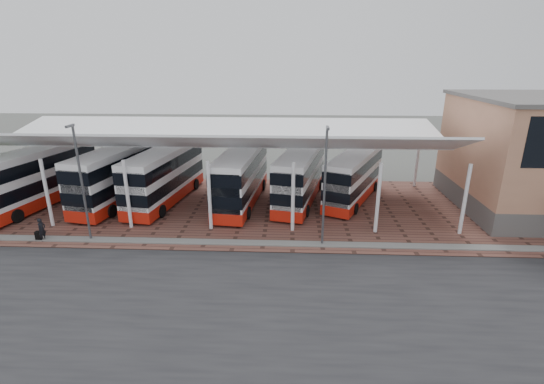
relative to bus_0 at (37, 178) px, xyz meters
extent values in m
plane|color=#4A4C47|center=(21.51, -12.83, -2.45)|extent=(140.00, 140.00, 0.00)
cube|color=black|center=(21.51, -13.83, -2.44)|extent=(120.00, 14.00, 0.02)
cube|color=brown|center=(23.51, 0.17, -2.42)|extent=(72.00, 16.00, 0.06)
cube|color=slate|center=(21.51, -6.63, -2.38)|extent=(120.00, 0.80, 0.14)
cylinder|color=white|center=(-2.49, 6.67, -0.15)|extent=(0.26, 0.26, 4.60)
cylinder|color=white|center=(3.51, -4.33, 0.15)|extent=(0.26, 0.26, 5.20)
cylinder|color=white|center=(3.51, 6.67, -0.15)|extent=(0.26, 0.26, 4.60)
cylinder|color=white|center=(9.51, -4.33, 0.15)|extent=(0.26, 0.26, 5.20)
cylinder|color=white|center=(9.51, 6.67, -0.15)|extent=(0.26, 0.26, 4.60)
cylinder|color=white|center=(15.51, -4.33, 0.15)|extent=(0.26, 0.26, 5.20)
cylinder|color=white|center=(15.51, 6.67, -0.15)|extent=(0.26, 0.26, 4.60)
cylinder|color=white|center=(21.51, -4.33, 0.15)|extent=(0.26, 0.26, 5.20)
cylinder|color=white|center=(21.51, 6.67, -0.15)|extent=(0.26, 0.26, 4.60)
cylinder|color=white|center=(27.51, -4.33, 0.15)|extent=(0.26, 0.26, 5.20)
cylinder|color=white|center=(27.51, 6.67, -0.15)|extent=(0.26, 0.26, 4.60)
cylinder|color=white|center=(33.51, -4.33, 0.15)|extent=(0.26, 0.26, 5.20)
cylinder|color=white|center=(33.51, 6.67, -0.15)|extent=(0.26, 0.26, 4.60)
cube|color=white|center=(15.51, -2.13, 3.65)|extent=(37.00, 4.95, 1.95)
cube|color=white|center=(15.51, 3.47, 3.45)|extent=(37.00, 7.12, 1.43)
cylinder|color=#4D4F54|center=(7.51, -6.53, 1.55)|extent=(0.16, 0.16, 8.00)
cube|color=#4D4F54|center=(7.51, -6.83, 5.55)|extent=(0.15, 0.90, 0.15)
cylinder|color=#4D4F54|center=(23.51, -6.53, 1.55)|extent=(0.16, 0.16, 8.00)
cube|color=#4D4F54|center=(23.51, -6.83, 5.55)|extent=(0.15, 0.90, 0.15)
cube|color=white|center=(0.00, 0.02, 0.15)|extent=(5.01, 11.91, 4.54)
cube|color=red|center=(0.00, 0.02, -1.70)|extent=(5.06, 11.96, 0.95)
cube|color=black|center=(0.00, 0.02, -0.33)|extent=(5.06, 11.96, 1.00)
cube|color=black|center=(0.00, 0.02, 1.36)|extent=(5.06, 11.96, 1.00)
cylinder|color=black|center=(0.52, -3.89, -1.86)|extent=(0.51, 1.09, 1.06)
cylinder|color=black|center=(-0.51, 3.93, -1.86)|extent=(0.51, 1.09, 1.06)
cylinder|color=black|center=(2.07, 3.38, -1.86)|extent=(0.51, 1.09, 1.06)
cube|color=white|center=(6.61, 1.33, 0.12)|extent=(4.53, 11.76, 4.49)
cube|color=red|center=(6.61, 1.33, -1.71)|extent=(4.57, 11.81, 0.94)
cube|color=black|center=(6.61, 1.33, -0.35)|extent=(4.57, 11.81, 0.99)
cube|color=black|center=(6.61, 1.33, 1.32)|extent=(4.57, 11.81, 0.99)
cube|color=black|center=(5.65, -4.28, 0.01)|extent=(2.33, 0.50, 3.76)
cylinder|color=black|center=(4.70, -2.07, -1.86)|extent=(0.47, 1.08, 1.04)
cylinder|color=black|center=(7.27, -2.52, -1.86)|extent=(0.47, 1.08, 1.04)
cylinder|color=black|center=(5.95, 5.17, -1.86)|extent=(0.47, 1.08, 1.04)
cylinder|color=black|center=(8.52, 4.73, -1.86)|extent=(0.47, 1.08, 1.04)
cube|color=white|center=(10.50, 1.39, 0.04)|extent=(4.16, 11.37, 4.34)
cube|color=red|center=(10.50, 1.39, -1.73)|extent=(4.21, 11.41, 0.91)
cube|color=black|center=(10.50, 1.39, -0.42)|extent=(4.21, 11.41, 0.96)
cube|color=black|center=(10.50, 1.39, 1.20)|extent=(4.21, 11.41, 0.96)
cube|color=black|center=(9.67, -4.06, -0.06)|extent=(2.26, 0.44, 3.64)
cylinder|color=black|center=(8.72, -1.94, -1.88)|extent=(0.43, 1.04, 1.01)
cylinder|color=black|center=(11.21, -2.32, -1.88)|extent=(0.43, 1.04, 1.01)
cylinder|color=black|center=(9.78, 5.09, -1.88)|extent=(0.43, 1.04, 1.01)
cylinder|color=black|center=(12.28, 4.71, -1.88)|extent=(0.43, 1.04, 1.01)
cube|color=white|center=(17.15, 1.30, 0.04)|extent=(3.64, 11.33, 4.35)
cube|color=red|center=(17.15, 1.30, -1.73)|extent=(3.68, 11.37, 0.91)
cube|color=black|center=(17.15, 1.30, -0.41)|extent=(3.68, 11.37, 0.96)
cube|color=black|center=(17.15, 1.30, 1.21)|extent=(3.68, 11.37, 0.96)
cube|color=black|center=(16.59, -4.19, -0.06)|extent=(2.28, 0.33, 3.64)
cylinder|color=black|center=(15.53, -2.12, -1.88)|extent=(0.38, 1.04, 1.01)
cylinder|color=black|center=(18.04, -2.37, -1.88)|extent=(0.38, 1.04, 1.01)
cylinder|color=black|center=(16.25, 4.97, -1.88)|extent=(0.38, 1.04, 1.01)
cylinder|color=black|center=(18.76, 4.72, -1.88)|extent=(0.38, 1.04, 1.01)
cube|color=white|center=(22.19, 1.96, -0.01)|extent=(4.75, 11.18, 4.26)
cube|color=red|center=(22.19, 1.96, -1.74)|extent=(4.80, 11.23, 0.89)
cube|color=black|center=(22.19, 1.96, -0.45)|extent=(4.80, 11.23, 0.94)
cube|color=black|center=(22.19, 1.96, 1.13)|extent=(4.80, 11.23, 0.94)
cube|color=black|center=(21.03, -3.32, -0.11)|extent=(2.20, 0.57, 3.57)
cylinder|color=black|center=(20.23, -1.19, -1.89)|extent=(0.48, 1.03, 0.99)
cylinder|color=black|center=(22.65, -1.72, -1.89)|extent=(0.48, 1.03, 0.99)
cylinder|color=black|center=(21.72, 5.63, -1.89)|extent=(0.48, 1.03, 0.99)
cylinder|color=black|center=(24.14, 5.10, -1.89)|extent=(0.48, 1.03, 0.99)
cube|color=white|center=(26.89, 2.46, -0.17)|extent=(6.34, 10.18, 3.97)
cube|color=red|center=(26.89, 2.46, -1.79)|extent=(6.39, 10.23, 0.83)
cube|color=black|center=(26.89, 2.46, -0.59)|extent=(6.39, 10.23, 0.88)
cube|color=black|center=(26.89, 2.46, 0.89)|extent=(6.39, 10.23, 0.88)
cube|color=black|center=(24.79, -2.10, -0.26)|extent=(1.92, 0.95, 3.32)
cylinder|color=black|center=(24.49, 0.00, -1.93)|extent=(0.62, 0.95, 0.92)
cylinder|color=black|center=(26.58, -0.97, -1.93)|extent=(0.62, 0.95, 0.92)
cylinder|color=black|center=(27.21, 5.90, -1.93)|extent=(0.62, 0.95, 0.92)
cylinder|color=black|center=(29.30, 4.93, -1.93)|extent=(0.62, 0.95, 0.92)
imported|color=black|center=(4.34, -6.83, -1.58)|extent=(0.49, 0.66, 1.62)
cube|color=black|center=(4.01, -6.83, -2.06)|extent=(0.38, 0.27, 0.66)
camera|label=1|loc=(21.24, -30.73, 9.59)|focal=26.00mm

